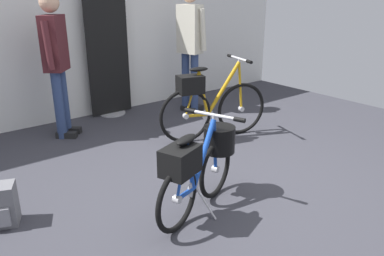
{
  "coord_description": "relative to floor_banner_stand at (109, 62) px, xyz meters",
  "views": [
    {
      "loc": [
        -2.03,
        -2.11,
        1.65
      ],
      "look_at": [
        -0.15,
        0.27,
        0.55
      ],
      "focal_mm": 35.32,
      "sensor_mm": 36.0,
      "label": 1
    }
  ],
  "objects": [
    {
      "name": "ground_plane",
      "position": [
        -0.26,
        -2.63,
        -0.74
      ],
      "size": [
        7.11,
        7.11,
        0.0
      ],
      "primitive_type": "plane",
      "color": "#38383F"
    },
    {
      "name": "back_wall",
      "position": [
        -0.26,
        0.19,
        0.62
      ],
      "size": [
        7.11,
        0.1,
        2.71
      ],
      "primitive_type": "cube",
      "color": "white",
      "rests_on": "ground_plane"
    },
    {
      "name": "floor_banner_stand",
      "position": [
        0.0,
        0.0,
        0.0
      ],
      "size": [
        0.6,
        0.36,
        1.65
      ],
      "color": "#B7B7BC",
      "rests_on": "ground_plane"
    },
    {
      "name": "folding_bike_foreground",
      "position": [
        -0.59,
        -2.7,
        -0.33
      ],
      "size": [
        1.02,
        0.56,
        0.76
      ],
      "color": "black",
      "rests_on": "ground_plane"
    },
    {
      "name": "display_bike_left",
      "position": [
        0.46,
        -1.57,
        -0.31
      ],
      "size": [
        1.32,
        0.55,
        0.94
      ],
      "color": "black",
      "rests_on": "ground_plane"
    },
    {
      "name": "visitor_near_wall",
      "position": [
        0.96,
        -0.57,
        0.26
      ],
      "size": [
        0.33,
        0.52,
        1.73
      ],
      "color": "navy",
      "rests_on": "ground_plane"
    },
    {
      "name": "visitor_browsing",
      "position": [
        -0.84,
        -0.42,
        0.2
      ],
      "size": [
        0.39,
        0.42,
        1.64
      ],
      "color": "navy",
      "rests_on": "ground_plane"
    }
  ]
}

